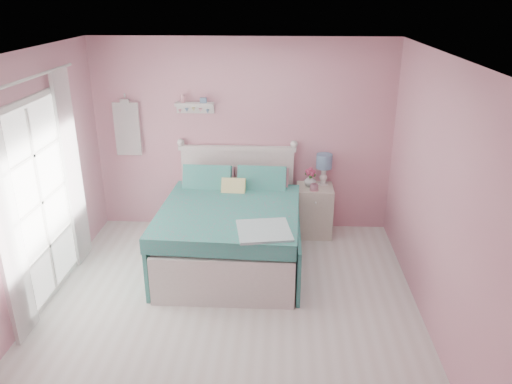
# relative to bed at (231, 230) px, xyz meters

# --- Properties ---
(floor) EXTENTS (4.50, 4.50, 0.00)m
(floor) POSITION_rel_bed_xyz_m (0.08, -1.22, -0.40)
(floor) COLOR beige
(floor) RESTS_ON ground
(room_shell) EXTENTS (4.50, 4.50, 4.50)m
(room_shell) POSITION_rel_bed_xyz_m (0.08, -1.22, 1.18)
(room_shell) COLOR #CA8094
(room_shell) RESTS_ON floor
(bed) EXTENTS (1.68, 2.07, 1.18)m
(bed) POSITION_rel_bed_xyz_m (0.00, 0.00, 0.00)
(bed) COLOR silver
(bed) RESTS_ON floor
(nightstand) EXTENTS (0.48, 0.47, 0.69)m
(nightstand) POSITION_rel_bed_xyz_m (1.06, 0.77, -0.06)
(nightstand) COLOR beige
(nightstand) RESTS_ON floor
(table_lamp) EXTENTS (0.21, 0.21, 0.42)m
(table_lamp) POSITION_rel_bed_xyz_m (1.17, 0.88, 0.58)
(table_lamp) COLOR white
(table_lamp) RESTS_ON nightstand
(vase) EXTENTS (0.21, 0.21, 0.16)m
(vase) POSITION_rel_bed_xyz_m (0.99, 0.80, 0.37)
(vase) COLOR silver
(vase) RESTS_ON nightstand
(teacup) EXTENTS (0.14, 0.14, 0.09)m
(teacup) POSITION_rel_bed_xyz_m (1.03, 0.65, 0.33)
(teacup) COLOR #C4849A
(teacup) RESTS_ON nightstand
(roses) EXTENTS (0.14, 0.11, 0.12)m
(roses) POSITION_rel_bed_xyz_m (0.99, 0.79, 0.49)
(roses) COLOR #C2426B
(roses) RESTS_ON vase
(wall_shelf) EXTENTS (0.50, 0.15, 0.25)m
(wall_shelf) POSITION_rel_bed_xyz_m (-0.55, 0.97, 1.33)
(wall_shelf) COLOR silver
(wall_shelf) RESTS_ON room_shell
(hanging_dress) EXTENTS (0.34, 0.03, 0.72)m
(hanging_dress) POSITION_rel_bed_xyz_m (-1.48, 0.96, 1.00)
(hanging_dress) COLOR white
(hanging_dress) RESTS_ON room_shell
(french_door) EXTENTS (0.04, 1.32, 2.16)m
(french_door) POSITION_rel_bed_xyz_m (-1.90, -0.82, 0.67)
(french_door) COLOR silver
(french_door) RESTS_ON floor
(curtain_near) EXTENTS (0.04, 0.40, 2.32)m
(curtain_near) POSITION_rel_bed_xyz_m (-1.84, -1.57, 0.78)
(curtain_near) COLOR white
(curtain_near) RESTS_ON floor
(curtain_far) EXTENTS (0.04, 0.40, 2.32)m
(curtain_far) POSITION_rel_bed_xyz_m (-1.84, -0.08, 0.78)
(curtain_far) COLOR white
(curtain_far) RESTS_ON floor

